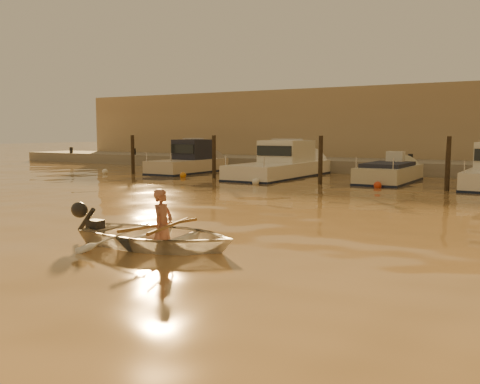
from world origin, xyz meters
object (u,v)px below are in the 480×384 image
Objects in this scene: person at (163,226)px; moored_boat_3 at (389,177)px; moored_boat_1 at (188,161)px; waterfront_building at (405,128)px; moored_boat_2 at (280,164)px; dinghy at (158,236)px.

person is 15.21m from moored_boat_3.
moored_boat_1 is 14.09m from waterfront_building.
person is 16.06m from moored_boat_2.
moored_boat_1 is 5.47m from moored_boat_2.
moored_boat_1 and moored_boat_2 have the same top height.
dinghy is 0.22m from person.
moored_boat_1 is at bearing 180.00° from moored_boat_2.
moored_boat_3 is at bearing -6.84° from dinghy.
waterfront_building reaches higher than moored_boat_1.
dinghy is 2.22× the size of person.
dinghy is 16.05m from moored_boat_2.
person is at bearing -90.00° from dinghy.
waterfront_building is at bearing -2.05° from dinghy.
moored_boat_3 is 0.12× the size of waterfront_building.
moored_boat_1 reaches higher than dinghy.
person is at bearing -55.08° from moored_boat_1.
dinghy is 18.51m from moored_boat_1.
dinghy is at bearing -71.63° from moored_boat_2.
moored_boat_2 is (5.47, 0.00, 0.00)m from moored_boat_1.
moored_boat_2 is 1.45× the size of moored_boat_3.
person reaches higher than dinghy.
moored_boat_2 is (-5.06, 15.22, 0.42)m from dinghy.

